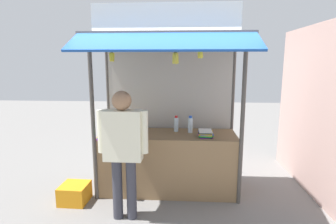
{
  "coord_description": "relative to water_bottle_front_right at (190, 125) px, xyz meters",
  "views": [
    {
      "loc": [
        0.25,
        -4.12,
        2.05
      ],
      "look_at": [
        0.0,
        0.0,
        1.29
      ],
      "focal_mm": 28.75,
      "sensor_mm": 36.0,
      "label": 1
    }
  ],
  "objects": [
    {
      "name": "banana_bunch_inner_left",
      "position": [
        -1.08,
        -0.57,
        1.06
      ],
      "size": [
        0.09,
        0.09,
        0.26
      ],
      "color": "#332D23"
    },
    {
      "name": "stall_structure",
      "position": [
        -0.35,
        0.01,
        0.63
      ],
      "size": [
        2.34,
        1.57,
        2.81
      ],
      "color": "#4C4742",
      "rests_on": "ground"
    },
    {
      "name": "neighbour_wall",
      "position": [
        1.98,
        0.2,
        0.25
      ],
      "size": [
        0.2,
        2.4,
        2.64
      ],
      "primitive_type": "cube",
      "color": "beige",
      "rests_on": "ground"
    },
    {
      "name": "water_bottle_mid_left",
      "position": [
        -1.24,
        -0.08,
        -0.01
      ],
      "size": [
        0.07,
        0.07,
        0.26
      ],
      "color": "silver",
      "rests_on": "stall_counter"
    },
    {
      "name": "water_bottle_left",
      "position": [
        -0.23,
        0.06,
        -0.01
      ],
      "size": [
        0.07,
        0.07,
        0.26
      ],
      "color": "silver",
      "rests_on": "stall_counter"
    },
    {
      "name": "water_bottle_back_right",
      "position": [
        -1.34,
        0.19,
        -0.01
      ],
      "size": [
        0.07,
        0.07,
        0.25
      ],
      "color": "silver",
      "rests_on": "stall_counter"
    },
    {
      "name": "magazine_stack_rear_center",
      "position": [
        -1.24,
        -0.41,
        -0.1
      ],
      "size": [
        0.26,
        0.32,
        0.05
      ],
      "color": "purple",
      "rests_on": "stall_counter"
    },
    {
      "name": "plastic_crate",
      "position": [
        -1.72,
        -0.59,
        -0.94
      ],
      "size": [
        0.4,
        0.4,
        0.27
      ],
      "primitive_type": "cube",
      "rotation": [
        0.0,
        0.0,
        -0.03
      ],
      "color": "orange",
      "rests_on": "ground"
    },
    {
      "name": "magazine_stack_far_left",
      "position": [
        -0.95,
        -0.24,
        -0.08
      ],
      "size": [
        0.2,
        0.32,
        0.09
      ],
      "color": "yellow",
      "rests_on": "stall_counter"
    },
    {
      "name": "banana_bunch_rightmost",
      "position": [
        -0.22,
        -0.57,
        1.04
      ],
      "size": [
        0.11,
        0.11,
        0.29
      ],
      "color": "#332D23"
    },
    {
      "name": "vendor_person",
      "position": [
        -0.88,
        -0.95,
        -0.04
      ],
      "size": [
        0.65,
        0.25,
        1.71
      ],
      "rotation": [
        0.0,
        0.0,
        -0.02
      ],
      "color": "#383842",
      "rests_on": "ground"
    },
    {
      "name": "stall_counter",
      "position": [
        -0.35,
        -0.1,
        -0.6
      ],
      "size": [
        2.14,
        0.75,
        0.94
      ],
      "primitive_type": "cube",
      "color": "olive",
      "rests_on": "ground"
    },
    {
      "name": "magazine_stack_back_left",
      "position": [
        0.23,
        -0.23,
        -0.08
      ],
      "size": [
        0.24,
        0.3,
        0.09
      ],
      "color": "purple",
      "rests_on": "stall_counter"
    },
    {
      "name": "banana_bunch_inner_right",
      "position": [
        0.1,
        -0.57,
        1.1
      ],
      "size": [
        0.09,
        0.09,
        0.22
      ],
      "color": "#332D23"
    },
    {
      "name": "ground_plane",
      "position": [
        -0.35,
        -0.1,
        -1.07
      ],
      "size": [
        20.0,
        20.0,
        0.0
      ],
      "primitive_type": "plane",
      "color": "slate"
    },
    {
      "name": "water_bottle_front_right",
      "position": [
        0.0,
        0.0,
        0.0
      ],
      "size": [
        0.08,
        0.08,
        0.27
      ],
      "color": "silver",
      "rests_on": "stall_counter"
    }
  ]
}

